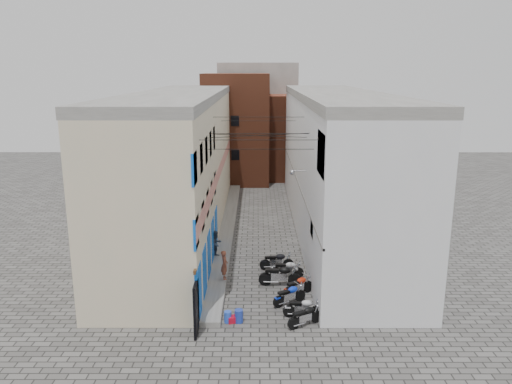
{
  "coord_description": "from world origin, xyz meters",
  "views": [
    {
      "loc": [
        -0.11,
        -18.56,
        10.33
      ],
      "look_at": [
        -0.15,
        11.26,
        3.0
      ],
      "focal_mm": 35.0,
      "sensor_mm": 36.0,
      "label": 1
    }
  ],
  "objects_px": {
    "motorcycle_a": "(305,315)",
    "person_a": "(224,265)",
    "water_jug_near": "(228,317)",
    "motorcycle_c": "(289,294)",
    "motorcycle_e": "(280,274)",
    "motorcycle_b": "(303,307)",
    "motorcycle_d": "(298,285)",
    "red_crate": "(233,319)",
    "motorcycle_g": "(277,260)",
    "motorcycle_f": "(287,268)",
    "water_jug_far": "(239,316)",
    "person_b": "(216,244)"
  },
  "relations": [
    {
      "from": "motorcycle_a",
      "to": "motorcycle_f",
      "type": "height_order",
      "value": "motorcycle_f"
    },
    {
      "from": "motorcycle_c",
      "to": "motorcycle_d",
      "type": "bearing_deg",
      "value": 121.62
    },
    {
      "from": "motorcycle_a",
      "to": "water_jug_near",
      "type": "bearing_deg",
      "value": -124.61
    },
    {
      "from": "water_jug_near",
      "to": "motorcycle_c",
      "type": "bearing_deg",
      "value": 31.56
    },
    {
      "from": "person_a",
      "to": "person_b",
      "type": "xyz_separation_m",
      "value": [
        -0.65,
        3.05,
        0.0
      ]
    },
    {
      "from": "motorcycle_c",
      "to": "person_b",
      "type": "bearing_deg",
      "value": -176.67
    },
    {
      "from": "water_jug_far",
      "to": "motorcycle_f",
      "type": "bearing_deg",
      "value": 63.88
    },
    {
      "from": "motorcycle_a",
      "to": "motorcycle_c",
      "type": "relative_size",
      "value": 0.98
    },
    {
      "from": "person_a",
      "to": "motorcycle_f",
      "type": "bearing_deg",
      "value": -85.08
    },
    {
      "from": "water_jug_far",
      "to": "person_b",
      "type": "bearing_deg",
      "value": 102.07
    },
    {
      "from": "person_b",
      "to": "person_a",
      "type": "bearing_deg",
      "value": -127.34
    },
    {
      "from": "motorcycle_g",
      "to": "red_crate",
      "type": "distance_m",
      "value": 6.07
    },
    {
      "from": "motorcycle_e",
      "to": "motorcycle_f",
      "type": "xyz_separation_m",
      "value": [
        0.4,
        1.04,
        -0.11
      ]
    },
    {
      "from": "motorcycle_b",
      "to": "water_jug_far",
      "type": "xyz_separation_m",
      "value": [
        -2.72,
        -0.43,
        -0.21
      ]
    },
    {
      "from": "motorcycle_c",
      "to": "person_a",
      "type": "relative_size",
      "value": 1.17
    },
    {
      "from": "motorcycle_g",
      "to": "person_b",
      "type": "relative_size",
      "value": 1.24
    },
    {
      "from": "motorcycle_a",
      "to": "motorcycle_c",
      "type": "height_order",
      "value": "motorcycle_c"
    },
    {
      "from": "person_b",
      "to": "water_jug_near",
      "type": "xyz_separation_m",
      "value": [
        1.02,
        -6.98,
        -0.74
      ]
    },
    {
      "from": "motorcycle_f",
      "to": "red_crate",
      "type": "bearing_deg",
      "value": -25.64
    },
    {
      "from": "motorcycle_g",
      "to": "person_a",
      "type": "xyz_separation_m",
      "value": [
        -2.66,
        -1.76,
        0.45
      ]
    },
    {
      "from": "motorcycle_a",
      "to": "motorcycle_b",
      "type": "bearing_deg",
      "value": 153.69
    },
    {
      "from": "motorcycle_e",
      "to": "water_jug_far",
      "type": "height_order",
      "value": "motorcycle_e"
    },
    {
      "from": "motorcycle_g",
      "to": "water_jug_far",
      "type": "distance_m",
      "value": 5.98
    },
    {
      "from": "motorcycle_f",
      "to": "motorcycle_a",
      "type": "bearing_deg",
      "value": 8.39
    },
    {
      "from": "person_a",
      "to": "water_jug_near",
      "type": "relative_size",
      "value": 3.01
    },
    {
      "from": "motorcycle_g",
      "to": "person_b",
      "type": "bearing_deg",
      "value": -116.16
    },
    {
      "from": "motorcycle_b",
      "to": "person_b",
      "type": "relative_size",
      "value": 1.15
    },
    {
      "from": "motorcycle_d",
      "to": "motorcycle_f",
      "type": "bearing_deg",
      "value": 156.55
    },
    {
      "from": "motorcycle_c",
      "to": "water_jug_near",
      "type": "relative_size",
      "value": 3.53
    },
    {
      "from": "motorcycle_a",
      "to": "red_crate",
      "type": "distance_m",
      "value": 3.05
    },
    {
      "from": "water_jug_near",
      "to": "water_jug_far",
      "type": "height_order",
      "value": "water_jug_far"
    },
    {
      "from": "motorcycle_d",
      "to": "water_jug_near",
      "type": "distance_m",
      "value": 4.1
    },
    {
      "from": "motorcycle_a",
      "to": "person_a",
      "type": "bearing_deg",
      "value": -168.86
    },
    {
      "from": "motorcycle_g",
      "to": "water_jug_near",
      "type": "bearing_deg",
      "value": -26.69
    },
    {
      "from": "motorcycle_a",
      "to": "red_crate",
      "type": "height_order",
      "value": "motorcycle_a"
    },
    {
      "from": "motorcycle_f",
      "to": "water_jug_far",
      "type": "bearing_deg",
      "value": -23.09
    },
    {
      "from": "motorcycle_a",
      "to": "motorcycle_g",
      "type": "height_order",
      "value": "motorcycle_g"
    },
    {
      "from": "motorcycle_a",
      "to": "motorcycle_d",
      "type": "relative_size",
      "value": 0.95
    },
    {
      "from": "motorcycle_b",
      "to": "motorcycle_d",
      "type": "distance_m",
      "value": 2.16
    },
    {
      "from": "red_crate",
      "to": "water_jug_near",
      "type": "bearing_deg",
      "value": 180.0
    },
    {
      "from": "motorcycle_c",
      "to": "motorcycle_f",
      "type": "xyz_separation_m",
      "value": [
        0.06,
        3.01,
        0.0
      ]
    },
    {
      "from": "motorcycle_g",
      "to": "red_crate",
      "type": "bearing_deg",
      "value": -24.9
    },
    {
      "from": "motorcycle_a",
      "to": "motorcycle_e",
      "type": "distance_m",
      "value": 4.03
    },
    {
      "from": "person_b",
      "to": "motorcycle_f",
      "type": "bearing_deg",
      "value": -80.79
    },
    {
      "from": "person_b",
      "to": "water_jug_far",
      "type": "relative_size",
      "value": 2.63
    },
    {
      "from": "motorcycle_e",
      "to": "water_jug_near",
      "type": "distance_m",
      "value": 4.35
    },
    {
      "from": "motorcycle_b",
      "to": "motorcycle_f",
      "type": "bearing_deg",
      "value": -171.36
    },
    {
      "from": "motorcycle_d",
      "to": "red_crate",
      "type": "distance_m",
      "value": 3.95
    },
    {
      "from": "motorcycle_f",
      "to": "motorcycle_g",
      "type": "height_order",
      "value": "motorcycle_g"
    },
    {
      "from": "motorcycle_c",
      "to": "motorcycle_g",
      "type": "xyz_separation_m",
      "value": [
        -0.42,
        4.03,
        0.03
      ]
    }
  ]
}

